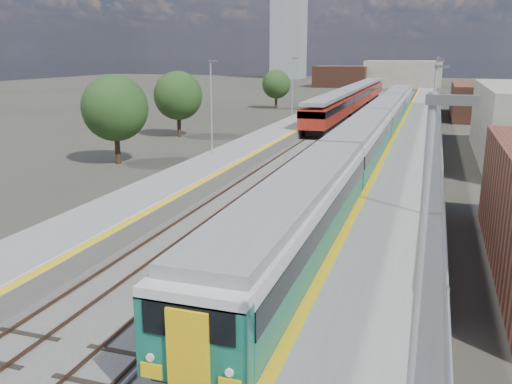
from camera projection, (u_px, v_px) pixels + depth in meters
The scene contains 11 objects.
ground at pixel (363, 143), 55.86m from camera, with size 320.00×320.00×0.00m, color #47443A.
ballast_bed at pixel (345, 138), 58.83m from camera, with size 10.50×155.00×0.06m, color #565451.
tracks at pixel (353, 136), 60.18m from camera, with size 8.96×160.00×0.17m.
platform_right at pixel (418, 137), 56.44m from camera, with size 4.70×155.00×8.52m.
platform_left at pixel (285, 131), 60.75m from camera, with size 4.30×155.00×8.52m.
buildings at pixel (338, 46), 140.20m from camera, with size 72.00×185.50×40.00m.
green_train at pixel (375, 126), 51.32m from camera, with size 3.00×83.47×3.30m.
red_train at pixel (354, 97), 85.10m from camera, with size 3.06×61.93×3.86m.
tree_a at pixel (115, 108), 44.46m from camera, with size 5.45×5.45×7.38m.
tree_b at pixel (178, 96), 59.10m from camera, with size 5.30×5.30×7.19m.
tree_c at pixel (276, 84), 89.53m from camera, with size 4.69×4.69×6.35m.
Camera 1 is at (6.62, -6.07, 9.05)m, focal length 38.00 mm.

